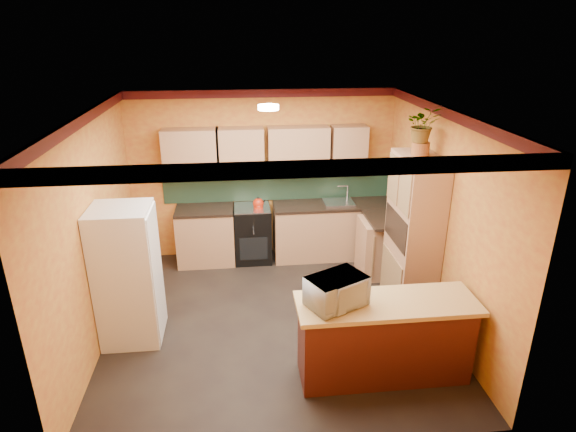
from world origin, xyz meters
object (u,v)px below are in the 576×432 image
object	(u,v)px
stove	(253,233)
breakfast_bar	(384,341)
base_cabinets_back	(291,233)
pantry	(413,234)
fridge	(127,275)
microwave	(336,291)

from	to	relation	value
stove	breakfast_bar	xyz separation A→B (m)	(1.29, -2.99, -0.02)
breakfast_bar	base_cabinets_back	bearing A→B (deg)	102.48
pantry	breakfast_bar	xyz separation A→B (m)	(-0.77, -1.39, -0.61)
fridge	breakfast_bar	xyz separation A→B (m)	(2.83, -1.02, -0.41)
stove	breakfast_bar	bearing A→B (deg)	-66.71
pantry	microwave	distance (m)	1.91
base_cabinets_back	breakfast_bar	bearing A→B (deg)	-77.52
fridge	microwave	distance (m)	2.52
pantry	microwave	size ratio (longest dim) A/B	3.63
fridge	microwave	bearing A→B (deg)	-24.09
stove	fridge	distance (m)	2.53
base_cabinets_back	pantry	distance (m)	2.23
stove	fridge	size ratio (longest dim) A/B	0.54
pantry	breakfast_bar	bearing A→B (deg)	-118.86
base_cabinets_back	microwave	bearing A→B (deg)	-87.75
pantry	stove	bearing A→B (deg)	142.06
base_cabinets_back	stove	bearing A→B (deg)	-180.00
fridge	base_cabinets_back	bearing A→B (deg)	42.15
base_cabinets_back	microwave	world-z (taller)	microwave
base_cabinets_back	pantry	world-z (taller)	pantry
breakfast_bar	fridge	bearing A→B (deg)	160.14
pantry	breakfast_bar	distance (m)	1.70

